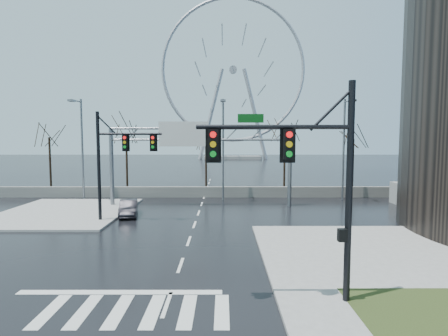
{
  "coord_description": "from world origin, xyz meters",
  "views": [
    {
      "loc": [
        2.06,
        -16.22,
        5.93
      ],
      "look_at": [
        2.08,
        8.2,
        4.0
      ],
      "focal_mm": 28.0,
      "sensor_mm": 36.0,
      "label": 1
    }
  ],
  "objects_px": {
    "signal_mast_near": "(311,171)",
    "car": "(128,208)",
    "sign_gantry": "(196,149)",
    "ferris_wheel": "(233,76)",
    "signal_mast_far": "(114,156)"
  },
  "relations": [
    {
      "from": "ferris_wheel",
      "to": "car",
      "type": "relative_size",
      "value": 13.55
    },
    {
      "from": "sign_gantry",
      "to": "car",
      "type": "distance_m",
      "value": 7.92
    },
    {
      "from": "ferris_wheel",
      "to": "signal_mast_far",
      "type": "bearing_deg",
      "value": -97.2
    },
    {
      "from": "signal_mast_near",
      "to": "sign_gantry",
      "type": "distance_m",
      "value": 19.79
    },
    {
      "from": "signal_mast_near",
      "to": "ferris_wheel",
      "type": "height_order",
      "value": "ferris_wheel"
    },
    {
      "from": "signal_mast_far",
      "to": "ferris_wheel",
      "type": "relative_size",
      "value": 0.16
    },
    {
      "from": "signal_mast_near",
      "to": "car",
      "type": "height_order",
      "value": "signal_mast_near"
    },
    {
      "from": "signal_mast_far",
      "to": "sign_gantry",
      "type": "xyz_separation_m",
      "value": [
        5.49,
        6.0,
        0.35
      ]
    },
    {
      "from": "signal_mast_near",
      "to": "car",
      "type": "relative_size",
      "value": 2.13
    },
    {
      "from": "signal_mast_far",
      "to": "ferris_wheel",
      "type": "distance_m",
      "value": 89.3
    },
    {
      "from": "signal_mast_far",
      "to": "car",
      "type": "relative_size",
      "value": 2.13
    },
    {
      "from": "sign_gantry",
      "to": "ferris_wheel",
      "type": "height_order",
      "value": "ferris_wheel"
    },
    {
      "from": "signal_mast_near",
      "to": "signal_mast_far",
      "type": "relative_size",
      "value": 1.0
    },
    {
      "from": "ferris_wheel",
      "to": "signal_mast_near",
      "type": "bearing_deg",
      "value": -89.92
    },
    {
      "from": "sign_gantry",
      "to": "car",
      "type": "relative_size",
      "value": 4.35
    }
  ]
}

